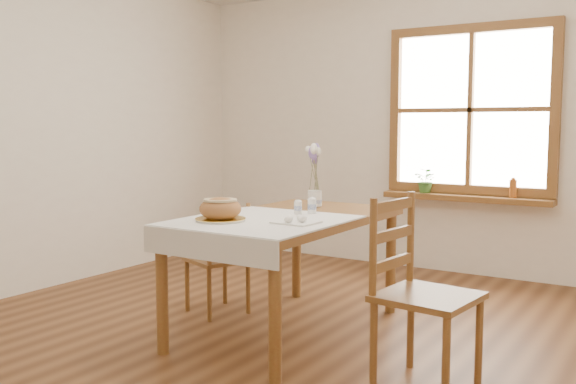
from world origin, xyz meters
name	(u,v)px	position (x,y,z in m)	size (l,w,h in m)	color
ground	(262,344)	(0.00, 0.00, 0.00)	(5.00, 5.00, 0.00)	brown
room_walls	(260,58)	(0.00, 0.00, 1.71)	(4.60, 5.10, 2.65)	white
window	(471,110)	(0.50, 2.47, 1.45)	(1.46, 0.08, 1.46)	brown
window_sill	(466,198)	(0.50, 2.40, 0.69)	(1.46, 0.20, 0.05)	brown
dining_table	(288,229)	(0.00, 0.30, 0.66)	(0.90, 1.60, 0.75)	brown
table_linen	(261,221)	(0.00, 0.00, 0.76)	(0.91, 0.99, 0.01)	white
chair_left	(217,258)	(-0.64, 0.38, 0.39)	(0.37, 0.38, 0.78)	brown
chair_right	(428,294)	(1.07, -0.08, 0.48)	(0.45, 0.47, 0.97)	brown
bread_plate	(220,220)	(-0.18, -0.16, 0.77)	(0.29, 0.29, 0.02)	silver
bread_loaf	(220,207)	(-0.18, -0.16, 0.84)	(0.25, 0.25, 0.14)	#A76D3B
egg_napkin	(296,222)	(0.24, 0.00, 0.77)	(0.24, 0.20, 0.01)	white
eggs	(296,218)	(0.24, 0.00, 0.79)	(0.18, 0.16, 0.04)	white
salt_shaker	(298,207)	(0.06, 0.33, 0.81)	(0.05, 0.05, 0.09)	silver
pepper_shaker	(312,205)	(0.12, 0.40, 0.81)	(0.06, 0.06, 0.11)	silver
flower_vase	(315,200)	(-0.06, 0.75, 0.80)	(0.10, 0.10, 0.11)	silver
lavender_bouquet	(315,169)	(-0.06, 0.75, 1.02)	(0.17, 0.17, 0.32)	#69508E
potted_plant	(426,183)	(0.14, 2.40, 0.80)	(0.20, 0.22, 0.17)	#3B702D
amber_bottle	(513,188)	(0.89, 2.40, 0.80)	(0.06, 0.06, 0.17)	#A8581F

